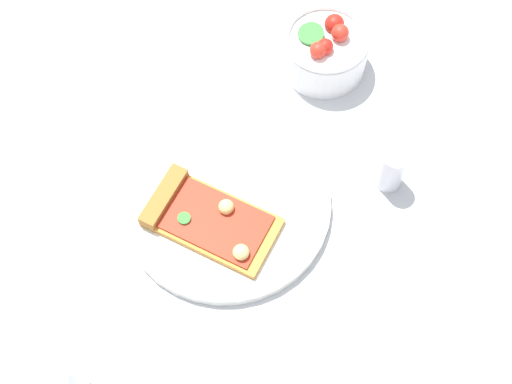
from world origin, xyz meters
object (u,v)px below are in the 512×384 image
(plate, at_px, (226,203))
(pepper_shaker, at_px, (393,167))
(salad_bowl, at_px, (325,50))
(pizza_slice_main, at_px, (204,217))

(plate, relative_size, pepper_shaker, 3.28)
(salad_bowl, distance_m, pepper_shaker, 0.18)
(plate, relative_size, salad_bowl, 2.24)
(plate, distance_m, salad_bowl, 0.23)
(plate, distance_m, pizza_slice_main, 0.04)
(pepper_shaker, bearing_deg, pizza_slice_main, -3.06)
(pizza_slice_main, bearing_deg, salad_bowl, -140.42)
(pizza_slice_main, height_order, pepper_shaker, pepper_shaker)
(pepper_shaker, bearing_deg, plate, -8.25)
(salad_bowl, bearing_deg, pizza_slice_main, 39.58)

